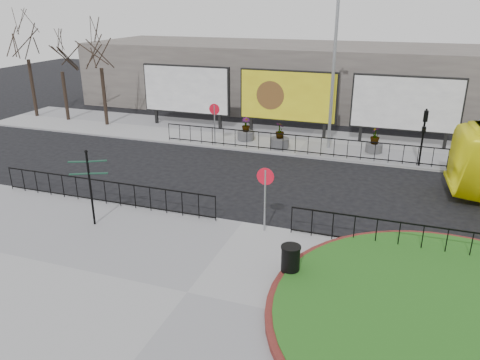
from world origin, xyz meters
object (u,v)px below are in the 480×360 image
at_px(litter_bin, 290,261).
at_px(billboard_mid, 288,96).
at_px(planter_a, 246,133).
at_px(planter_b, 280,140).
at_px(fingerpost_sign, 90,180).
at_px(planter_c, 374,143).
at_px(lamp_post, 334,66).

bearing_deg(litter_bin, billboard_mid, 104.43).
height_order(planter_a, planter_b, planter_b).
relative_size(fingerpost_sign, planter_a, 2.13).
bearing_deg(billboard_mid, fingerpost_sign, -104.24).
relative_size(billboard_mid, planter_c, 4.28).
distance_m(litter_bin, planter_b, 13.72).
distance_m(billboard_mid, planter_a, 3.52).
relative_size(litter_bin, planter_c, 0.71).
bearing_deg(billboard_mid, planter_a, -136.77).
xyz_separation_m(lamp_post, planter_c, (2.58, -0.00, -4.18)).
xyz_separation_m(billboard_mid, planter_b, (0.30, -2.90, -2.00)).
bearing_deg(fingerpost_sign, litter_bin, -29.56).
distance_m(billboard_mid, planter_b, 3.54).
distance_m(billboard_mid, litter_bin, 16.72).
xyz_separation_m(lamp_post, planter_b, (-2.71, -0.93, -4.23)).
relative_size(lamp_post, fingerpost_sign, 3.09).
xyz_separation_m(billboard_mid, planter_c, (5.58, -1.97, -1.95)).
xyz_separation_m(lamp_post, litter_bin, (1.13, -14.10, -4.19)).
distance_m(billboard_mid, lamp_post, 4.23).
bearing_deg(planter_b, billboard_mid, 95.90).
distance_m(billboard_mid, planter_c, 6.24).
bearing_deg(planter_a, lamp_post, 0.00).
bearing_deg(lamp_post, litter_bin, -85.42).
height_order(billboard_mid, planter_c, billboard_mid).
bearing_deg(lamp_post, billboard_mid, 146.75).
relative_size(lamp_post, planter_b, 6.20).
relative_size(lamp_post, litter_bin, 8.97).
xyz_separation_m(billboard_mid, litter_bin, (4.14, -16.08, -1.96)).
bearing_deg(planter_c, planter_b, -170.01).
distance_m(lamp_post, planter_a, 6.64).
bearing_deg(planter_c, billboard_mid, 160.55).
height_order(billboard_mid, fingerpost_sign, billboard_mid).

